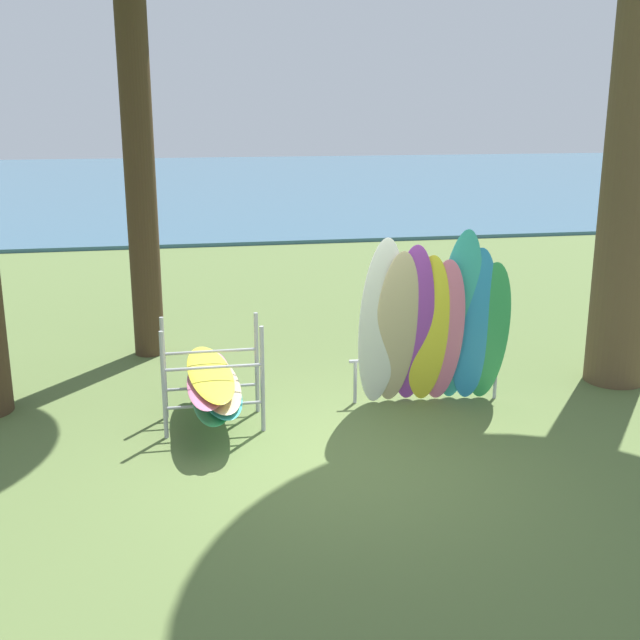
{
  "coord_description": "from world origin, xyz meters",
  "views": [
    {
      "loc": [
        -1.67,
        -7.51,
        3.63
      ],
      "look_at": [
        0.05,
        1.62,
        1.1
      ],
      "focal_mm": 44.4,
      "sensor_mm": 36.0,
      "label": 1
    }
  ],
  "objects": [
    {
      "name": "leaning_board_pile",
      "position": [
        1.37,
        1.25,
        1.03
      ],
      "size": [
        1.96,
        0.87,
        2.28
      ],
      "color": "white",
      "rests_on": "ground"
    },
    {
      "name": "board_storage_rack",
      "position": [
        -1.29,
        1.23,
        0.52
      ],
      "size": [
        1.15,
        2.13,
        1.25
      ],
      "color": "#9EA0A5",
      "rests_on": "ground"
    },
    {
      "name": "lake_water",
      "position": [
        0.0,
        31.38,
        0.05
      ],
      "size": [
        80.0,
        36.0,
        0.1
      ],
      "primitive_type": "cube",
      "color": "#38607A",
      "rests_on": "ground"
    },
    {
      "name": "ground_plane",
      "position": [
        0.0,
        0.0,
        0.0
      ],
      "size": [
        80.0,
        80.0,
        0.0
      ],
      "primitive_type": "plane",
      "color": "#566B38"
    }
  ]
}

